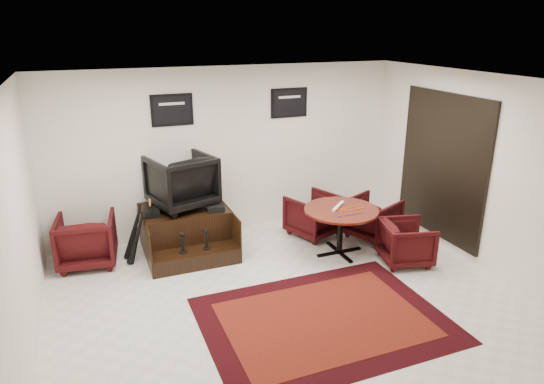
{
  "coord_description": "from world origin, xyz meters",
  "views": [
    {
      "loc": [
        -2.25,
        -5.14,
        3.42
      ],
      "look_at": [
        0.16,
        0.9,
        1.16
      ],
      "focal_mm": 32.0,
      "sensor_mm": 36.0,
      "label": 1
    }
  ],
  "objects": [
    {
      "name": "table_chair_back",
      "position": [
        1.23,
        1.7,
        0.39
      ],
      "size": [
        0.96,
        0.94,
        0.78
      ],
      "primitive_type": "imported",
      "rotation": [
        0.0,
        0.0,
        3.51
      ],
      "color": "black",
      "rests_on": "ground"
    },
    {
      "name": "area_rug",
      "position": [
        0.22,
        -0.66,
        0.01
      ],
      "size": [
        2.91,
        2.18,
        0.01
      ],
      "color": "black",
      "rests_on": "ground"
    },
    {
      "name": "paper_roll",
      "position": [
        1.28,
        0.96,
        0.77
      ],
      "size": [
        0.34,
        0.32,
        0.05
      ],
      "primitive_type": "cylinder",
      "rotation": [
        0.0,
        1.57,
        0.74
      ],
      "color": "white",
      "rests_on": "meeting_table"
    },
    {
      "name": "shine_podium",
      "position": [
        -0.9,
        1.91,
        0.32
      ],
      "size": [
        1.33,
        1.37,
        0.69
      ],
      "color": "black",
      "rests_on": "ground"
    },
    {
      "name": "meeting_table",
      "position": [
        1.3,
        0.89,
        0.65
      ],
      "size": [
        1.14,
        1.14,
        0.74
      ],
      "color": "#431209",
      "rests_on": "ground"
    },
    {
      "name": "umbrella_hooked",
      "position": [
        -1.7,
        1.93,
        0.45
      ],
      "size": [
        0.33,
        0.12,
        0.89
      ],
      "primitive_type": null,
      "color": "black",
      "rests_on": "ground"
    },
    {
      "name": "armchair_side",
      "position": [
        -2.38,
        1.99,
        0.42
      ],
      "size": [
        0.9,
        0.86,
        0.84
      ],
      "primitive_type": "imported",
      "rotation": [
        0.0,
        0.0,
        3.01
      ],
      "color": "black",
      "rests_on": "ground"
    },
    {
      "name": "umbrella_black",
      "position": [
        -1.68,
        1.73,
        0.42
      ],
      "size": [
        0.31,
        0.12,
        0.84
      ],
      "primitive_type": null,
      "color": "black",
      "rests_on": "ground"
    },
    {
      "name": "ground",
      "position": [
        0.0,
        0.0,
        0.0
      ],
      "size": [
        6.0,
        6.0,
        0.0
      ],
      "primitive_type": "plane",
      "color": "silver",
      "rests_on": "ground"
    },
    {
      "name": "polish_kit",
      "position": [
        -0.48,
        1.66,
        0.73
      ],
      "size": [
        0.28,
        0.21,
        0.09
      ],
      "primitive_type": "cube",
      "rotation": [
        0.0,
        0.0,
        -0.13
      ],
      "color": "black",
      "rests_on": "shine_podium"
    },
    {
      "name": "table_chair_window",
      "position": [
        2.12,
        1.24,
        0.38
      ],
      "size": [
        0.93,
        0.96,
        0.76
      ],
      "primitive_type": "imported",
      "rotation": [
        0.0,
        0.0,
        1.99
      ],
      "color": "black",
      "rests_on": "ground"
    },
    {
      "name": "shine_chair",
      "position": [
        -0.9,
        2.05,
        1.15
      ],
      "size": [
        1.1,
        1.06,
        0.93
      ],
      "primitive_type": "imported",
      "rotation": [
        0.0,
        0.0,
        3.42
      ],
      "color": "black",
      "rests_on": "shine_podium"
    },
    {
      "name": "table_chair_corner",
      "position": [
        2.06,
        0.25,
        0.36
      ],
      "size": [
        0.8,
        0.83,
        0.72
      ],
      "primitive_type": "imported",
      "rotation": [
        0.0,
        0.0,
        1.33
      ],
      "color": "black",
      "rests_on": "ground"
    },
    {
      "name": "shoes_pair",
      "position": [
        -1.42,
        1.85,
        0.74
      ],
      "size": [
        0.26,
        0.31,
        0.11
      ],
      "color": "black",
      "rests_on": "shine_podium"
    },
    {
      "name": "room_shell",
      "position": [
        0.41,
        0.12,
        1.79
      ],
      "size": [
        6.02,
        5.02,
        2.81
      ],
      "color": "white",
      "rests_on": "ground"
    },
    {
      "name": "table_clutter",
      "position": [
        1.4,
        0.79,
        0.75
      ],
      "size": [
        0.57,
        0.34,
        0.01
      ],
      "color": "#EE5B0D",
      "rests_on": "meeting_table"
    }
  ]
}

